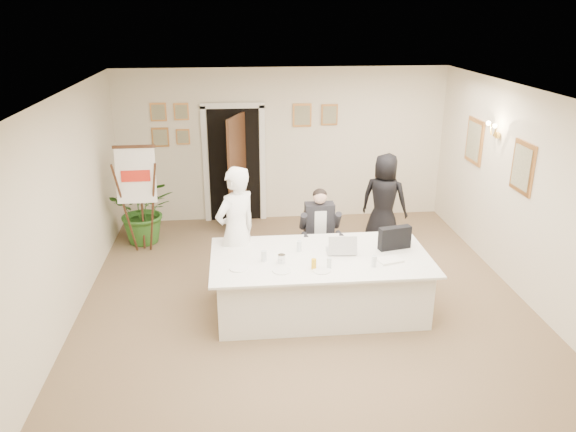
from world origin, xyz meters
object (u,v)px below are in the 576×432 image
at_px(standing_woman, 384,200).
at_px(oj_glass, 314,264).
at_px(steel_jug, 282,259).
at_px(standing_man, 236,232).
at_px(conference_table, 320,283).
at_px(laptop, 341,242).
at_px(laptop_bag, 395,238).
at_px(seated_man, 320,232).
at_px(paper_stack, 390,260).
at_px(potted_palm, 145,210).
at_px(flip_chart, 140,205).

relative_size(standing_woman, oj_glass, 12.11).
height_order(oj_glass, steel_jug, oj_glass).
relative_size(standing_man, oj_glass, 14.15).
relative_size(conference_table, steel_jug, 25.55).
distance_m(standing_woman, laptop, 2.24).
height_order(conference_table, steel_jug, steel_jug).
relative_size(laptop, laptop_bag, 0.87).
bearing_deg(standing_man, conference_table, 112.63).
bearing_deg(seated_man, standing_woman, 45.40).
bearing_deg(oj_glass, standing_man, 134.88).
relative_size(laptop_bag, steel_jug, 3.95).
height_order(standing_man, laptop_bag, standing_man).
bearing_deg(standing_man, standing_woman, 172.07).
relative_size(seated_man, paper_stack, 4.47).
height_order(potted_palm, paper_stack, potted_palm).
bearing_deg(standing_woman, standing_man, 60.84).
distance_m(laptop, paper_stack, 0.67).
bearing_deg(potted_palm, paper_stack, -39.14).
xyz_separation_m(potted_palm, laptop_bag, (3.61, -2.42, 0.35)).
distance_m(seated_man, paper_stack, 1.47).
bearing_deg(flip_chart, paper_stack, -34.72).
bearing_deg(flip_chart, conference_table, -39.60).
distance_m(flip_chart, oj_glass, 3.52).
xyz_separation_m(seated_man, laptop, (0.13, -0.94, 0.24)).
distance_m(seated_man, standing_man, 1.34).
distance_m(standing_man, standing_woman, 2.87).
relative_size(standing_woman, paper_stack, 5.22).
height_order(standing_woman, laptop, standing_woman).
distance_m(conference_table, laptop_bag, 1.15).
bearing_deg(laptop_bag, steel_jug, 178.52).
bearing_deg(paper_stack, conference_table, 164.32).
distance_m(conference_table, seated_man, 1.10).
xyz_separation_m(standing_woman, laptop, (-1.10, -1.95, 0.13)).
distance_m(standing_man, oj_glass, 1.32).
relative_size(standing_man, paper_stack, 6.10).
bearing_deg(laptop, potted_palm, 143.63).
height_order(paper_stack, steel_jug, steel_jug).
relative_size(seated_man, steel_jug, 12.24).
distance_m(potted_palm, oj_glass, 3.84).
distance_m(seated_man, steel_jug, 1.39).
relative_size(standing_man, steel_jug, 16.72).
bearing_deg(standing_man, steel_jug, 88.10).
distance_m(conference_table, standing_man, 1.32).
bearing_deg(seated_man, laptop, -76.02).
distance_m(standing_woman, oj_glass, 2.87).
xyz_separation_m(standing_man, paper_stack, (1.91, -0.80, -0.13)).
bearing_deg(potted_palm, seated_man, -28.82).
height_order(seated_man, laptop, seated_man).
height_order(standing_man, paper_stack, standing_man).
bearing_deg(steel_jug, laptop, 18.51).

